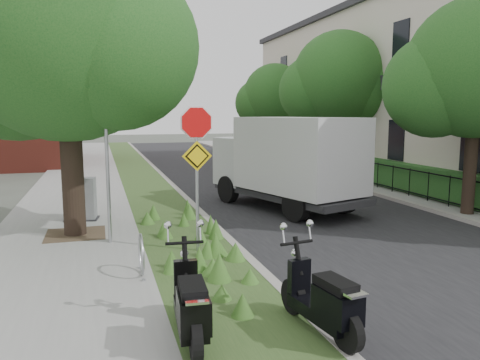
# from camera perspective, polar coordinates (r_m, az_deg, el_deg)

# --- Properties ---
(ground) EXTENTS (120.00, 120.00, 0.00)m
(ground) POSITION_cam_1_polar(r_m,az_deg,el_deg) (10.12, 3.46, -9.47)
(ground) COLOR #4C5147
(ground) RESTS_ON ground
(sidewalk_near) EXTENTS (3.50, 60.00, 0.12)m
(sidewalk_near) POSITION_cam_1_polar(r_m,az_deg,el_deg) (19.30, -19.22, -1.25)
(sidewalk_near) COLOR gray
(sidewalk_near) RESTS_ON ground
(verge) EXTENTS (2.00, 60.00, 0.12)m
(verge) POSITION_cam_1_polar(r_m,az_deg,el_deg) (19.37, -11.07, -0.92)
(verge) COLOR #324E21
(verge) RESTS_ON ground
(kerb_near) EXTENTS (0.20, 60.00, 0.13)m
(kerb_near) POSITION_cam_1_polar(r_m,az_deg,el_deg) (19.49, -8.15, -0.77)
(kerb_near) COLOR #9E9991
(kerb_near) RESTS_ON ground
(road) EXTENTS (7.00, 60.00, 0.01)m
(road) POSITION_cam_1_polar(r_m,az_deg,el_deg) (20.31, 1.66, -0.51)
(road) COLOR black
(road) RESTS_ON ground
(kerb_far) EXTENTS (0.20, 60.00, 0.13)m
(kerb_far) POSITION_cam_1_polar(r_m,az_deg,el_deg) (21.65, 10.48, 0.06)
(kerb_far) COLOR #9E9991
(kerb_far) RESTS_ON ground
(footpath_far) EXTENTS (3.20, 60.00, 0.12)m
(footpath_far) POSITION_cam_1_polar(r_m,az_deg,el_deg) (22.48, 14.34, 0.22)
(footpath_far) COLOR gray
(footpath_far) RESTS_ON ground
(street_tree_main) EXTENTS (6.21, 5.54, 7.66)m
(street_tree_main) POSITION_cam_1_polar(r_m,az_deg,el_deg) (12.05, -20.87, 15.94)
(street_tree_main) COLOR black
(street_tree_main) RESTS_ON ground
(bare_post) EXTENTS (0.08, 0.08, 4.00)m
(bare_post) POSITION_cam_1_polar(r_m,az_deg,el_deg) (10.89, -15.91, 2.88)
(bare_post) COLOR #A5A8AD
(bare_post) RESTS_ON ground
(bike_hoop) EXTENTS (0.06, 0.78, 0.77)m
(bike_hoop) POSITION_cam_1_polar(r_m,az_deg,el_deg) (8.85, -11.94, -8.88)
(bike_hoop) COLOR #A5A8AD
(bike_hoop) RESTS_ON ground
(sign_assembly) EXTENTS (0.94, 0.08, 3.22)m
(sign_assembly) POSITION_cam_1_polar(r_m,az_deg,el_deg) (9.85, -5.29, 3.84)
(sign_assembly) COLOR #A5A8AD
(sign_assembly) RESTS_ON ground
(fence_far) EXTENTS (0.04, 24.00, 1.00)m
(fence_far) POSITION_cam_1_polar(r_m,az_deg,el_deg) (21.90, 12.15, 1.70)
(fence_far) COLOR black
(fence_far) RESTS_ON ground
(hedge_far) EXTENTS (1.00, 24.00, 1.10)m
(hedge_far) POSITION_cam_1_polar(r_m,az_deg,el_deg) (22.25, 13.73, 1.75)
(hedge_far) COLOR #19481B
(hedge_far) RESTS_ON footpath_far
(terrace_houses) EXTENTS (7.40, 26.40, 8.20)m
(terrace_houses) POSITION_cam_1_polar(r_m,az_deg,el_deg) (24.17, 21.50, 10.19)
(terrace_houses) COLOR beige
(terrace_houses) RESTS_ON ground
(far_tree_a) EXTENTS (4.60, 4.10, 6.22)m
(far_tree_a) POSITION_cam_1_polar(r_m,az_deg,el_deg) (15.17, 26.59, 11.35)
(far_tree_a) COLOR black
(far_tree_a) RESTS_ON ground
(far_tree_b) EXTENTS (4.83, 4.31, 6.56)m
(far_tree_b) POSITION_cam_1_polar(r_m,az_deg,el_deg) (21.73, 11.77, 11.43)
(far_tree_b) COLOR black
(far_tree_b) RESTS_ON ground
(far_tree_c) EXTENTS (4.37, 3.89, 5.93)m
(far_tree_c) POSITION_cam_1_polar(r_m,az_deg,el_deg) (28.99, 4.10, 9.89)
(far_tree_c) COLOR black
(far_tree_c) RESTS_ON ground
(scooter_near) EXTENTS (0.46, 1.83, 0.87)m
(scooter_near) POSITION_cam_1_polar(r_m,az_deg,el_deg) (6.23, -5.95, -15.75)
(scooter_near) COLOR black
(scooter_near) RESTS_ON ground
(scooter_far) EXTENTS (0.55, 1.78, 0.85)m
(scooter_far) POSITION_cam_1_polar(r_m,az_deg,el_deg) (6.47, 10.58, -15.00)
(scooter_far) COLOR black
(scooter_far) RESTS_ON ground
(box_truck) EXTENTS (3.72, 5.91, 2.50)m
(box_truck) POSITION_cam_1_polar(r_m,az_deg,el_deg) (14.91, 5.86, 2.61)
(box_truck) COLOR #262628
(box_truck) RESTS_ON ground
(utility_cabinet) EXTENTS (0.96, 0.72, 1.17)m
(utility_cabinet) POSITION_cam_1_polar(r_m,az_deg,el_deg) (13.70, -18.83, -2.29)
(utility_cabinet) COLOR #262628
(utility_cabinet) RESTS_ON ground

